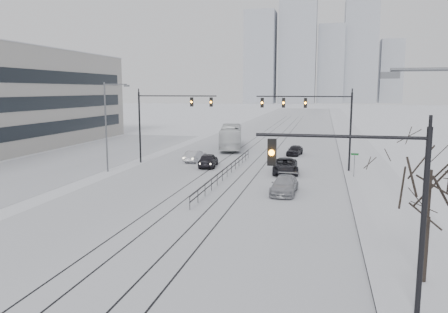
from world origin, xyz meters
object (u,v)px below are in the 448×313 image
traffic_mast_near (377,194)px  sedan_sb_outer (195,156)px  box_truck (231,137)px  bare_tree (430,182)px  sedan_nb_right (284,185)px  sedan_nb_far (295,150)px  sedan_sb_inner (208,160)px  sedan_nb_front (285,166)px

traffic_mast_near → sedan_sb_outer: bearing=117.1°
traffic_mast_near → box_truck: size_ratio=0.59×
traffic_mast_near → bare_tree: size_ratio=1.15×
sedan_nb_right → box_truck: 27.30m
box_truck → sedan_nb_right: bearing=100.7°
sedan_nb_far → sedan_sb_outer: bearing=-134.5°
bare_tree → sedan_nb_right: size_ratio=1.28×
traffic_mast_near → sedan_nb_far: traffic_mast_near is taller
box_truck → sedan_sb_inner: bearing=82.3°
bare_tree → sedan_nb_front: size_ratio=1.14×
traffic_mast_near → sedan_nb_right: 19.39m
sedan_sb_inner → box_truck: bearing=-93.6°
sedan_nb_front → bare_tree: bearing=-76.8°
bare_tree → sedan_sb_inner: 30.80m
bare_tree → sedan_sb_inner: size_ratio=1.38×
traffic_mast_near → sedan_nb_front: bearing=101.5°
bare_tree → traffic_mast_near: bearing=-128.8°
traffic_mast_near → bare_tree: bearing=51.2°
traffic_mast_near → sedan_nb_right: bearing=104.7°
sedan_nb_far → traffic_mast_near: bearing=-71.7°
sedan_sb_inner → sedan_nb_front: bearing=161.4°
sedan_sb_outer → sedan_nb_far: size_ratio=1.06×
bare_tree → sedan_nb_right: (-7.25, 15.37, -3.80)m
sedan_nb_front → box_truck: box_truck is taller
sedan_nb_far → sedan_nb_right: bearing=-77.9°
bare_tree → sedan_nb_far: size_ratio=1.61×
sedan_nb_right → sedan_nb_front: bearing=96.9°
bare_tree → sedan_sb_inner: bare_tree is taller
traffic_mast_near → sedan_sb_outer: size_ratio=1.74×
sedan_nb_front → sedan_nb_right: bearing=-90.6°
sedan_sb_inner → sedan_nb_far: (8.54, 10.70, -0.11)m
traffic_mast_near → bare_tree: (2.41, 3.00, -0.07)m
sedan_sb_outer → sedan_nb_right: bearing=136.9°
bare_tree → sedan_nb_far: 37.55m
sedan_sb_inner → sedan_nb_front: 8.63m
sedan_nb_front → box_truck: bearing=113.3°
sedan_sb_inner → sedan_nb_far: 13.69m
sedan_sb_inner → sedan_nb_front: (8.43, -1.86, -0.01)m
sedan_nb_front → traffic_mast_near: bearing=-83.5°
sedan_sb_outer → box_truck: bearing=-91.5°
sedan_nb_right → sedan_nb_far: sedan_nb_right is taller
sedan_nb_far → box_truck: 10.22m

